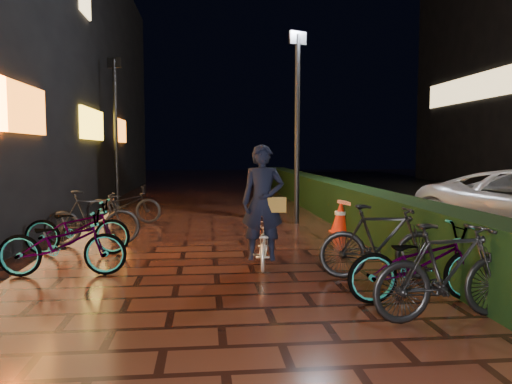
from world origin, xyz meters
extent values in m
plane|color=#381911|center=(0.00, 0.00, 0.00)|extent=(80.00, 80.00, 0.00)
cube|color=black|center=(3.30, 8.00, 0.50)|extent=(0.70, 20.00, 1.00)
cube|color=orange|center=(-3.45, 3.00, 2.60)|extent=(0.08, 3.00, 0.90)
cube|color=yellow|center=(-3.45, 9.00, 2.60)|extent=(0.08, 2.80, 0.90)
cube|color=orange|center=(-3.45, 14.00, 2.60)|extent=(0.08, 2.20, 0.90)
cube|color=#FFD88C|center=(13.45, 18.00, 5.00)|extent=(0.06, 10.00, 1.30)
cylinder|color=black|center=(2.13, 6.07, 2.34)|extent=(0.16, 0.16, 4.67)
cube|color=black|center=(2.13, 6.07, 4.58)|extent=(0.45, 0.22, 0.31)
cylinder|color=black|center=(-2.95, 10.00, 2.33)|extent=(0.16, 0.16, 4.66)
cube|color=black|center=(-2.95, 10.00, 4.57)|extent=(0.45, 0.20, 0.31)
imported|color=white|center=(0.75, 1.58, 0.35)|extent=(0.65, 1.40, 0.71)
imported|color=black|center=(0.74, 1.48, 1.03)|extent=(0.71, 0.52, 1.81)
cube|color=olive|center=(0.94, 1.43, 0.99)|extent=(0.33, 0.18, 0.23)
cone|color=red|center=(3.17, 3.32, 0.36)|extent=(0.46, 0.46, 0.73)
cone|color=red|center=(2.87, 4.64, 0.36)|extent=(0.46, 0.46, 0.73)
cube|color=#FF500D|center=(3.17, 3.32, 0.02)|extent=(0.47, 0.47, 0.03)
cube|color=#EF430C|center=(2.87, 4.64, 0.02)|extent=(0.47, 0.47, 0.03)
cube|color=red|center=(3.02, 3.98, 0.69)|extent=(0.42, 1.53, 0.07)
cube|color=black|center=(3.23, 5.36, 0.37)|extent=(0.53, 0.45, 0.04)
cylinder|color=black|center=(3.04, 5.18, 0.17)|extent=(0.03, 0.03, 0.35)
cylinder|color=black|center=(3.44, 5.21, 0.17)|extent=(0.03, 0.03, 0.35)
cylinder|color=black|center=(3.01, 5.51, 0.17)|extent=(0.03, 0.03, 0.35)
cylinder|color=black|center=(3.42, 5.54, 0.17)|extent=(0.03, 0.03, 0.35)
cube|color=#0D0DAB|center=(3.23, 5.36, 0.52)|extent=(0.39, 0.34, 0.28)
cylinder|color=black|center=(3.10, 5.21, 0.51)|extent=(0.23, 0.36, 0.89)
imported|color=black|center=(-2.41, 2.79, 0.48)|extent=(1.87, 0.73, 0.97)
imported|color=black|center=(-2.33, 3.62, 0.54)|extent=(1.82, 0.66, 1.07)
imported|color=black|center=(-2.19, 6.49, 0.48)|extent=(1.84, 0.65, 0.97)
imported|color=black|center=(-2.24, 1.25, 0.48)|extent=(1.84, 0.65, 0.97)
imported|color=black|center=(2.34, 0.60, 0.54)|extent=(1.83, 0.72, 1.07)
imported|color=black|center=(2.45, -1.17, 0.54)|extent=(1.83, 0.73, 1.07)
imported|color=black|center=(2.44, -0.50, 0.48)|extent=(1.86, 0.71, 0.97)
camera|label=1|loc=(-0.16, -6.22, 1.85)|focal=35.00mm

